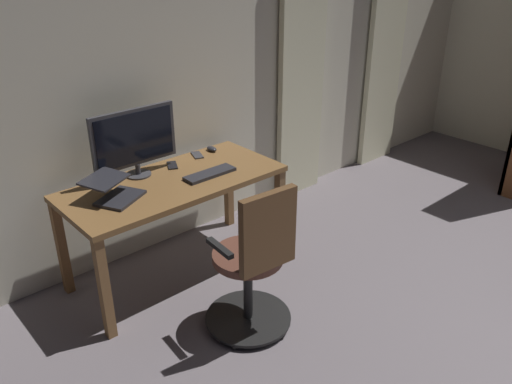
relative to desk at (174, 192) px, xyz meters
The scene contains 11 objects.
back_room_partition 1.43m from the desk, 157.04° to the right, with size 6.27×0.10×2.59m, color beige.
curtain_left_panel 3.00m from the desk, behind, with size 0.53×0.06×2.30m, color beige.
curtain_right_panel 1.79m from the desk, 166.82° to the right, with size 0.53×0.06×2.30m, color beige.
desk is the anchor object (origin of this frame).
office_chair 0.88m from the desk, 89.40° to the left, with size 0.56×0.56×1.02m.
computer_monitor 0.45m from the desk, 59.32° to the right, with size 0.63×0.18×0.48m.
computer_keyboard 0.28m from the desk, 156.00° to the left, with size 0.39×0.12×0.02m, color #232328.
laptop 0.46m from the desk, ahead, with size 0.40×0.42×0.14m.
computer_mouse 0.60m from the desk, 153.97° to the right, with size 0.06×0.10×0.04m, color #232328.
cell_phone_by_monitor 0.27m from the desk, 121.67° to the right, with size 0.07×0.14×0.01m, color black.
cell_phone_face_up 0.48m from the desk, 146.68° to the right, with size 0.07×0.14×0.01m, color #333338.
Camera 1 is at (2.94, -0.05, 2.27)m, focal length 36.42 mm.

